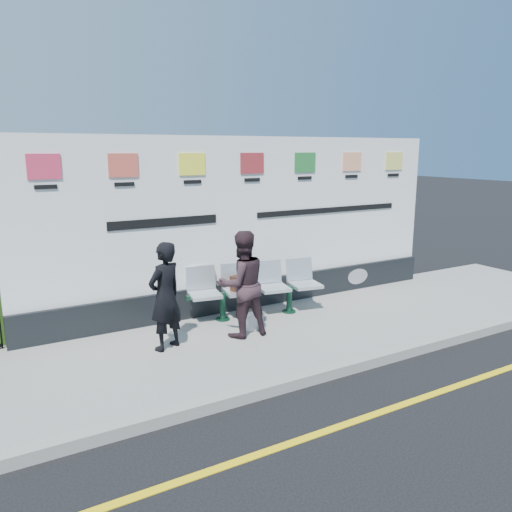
% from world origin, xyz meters
% --- Properties ---
extents(ground, '(80.00, 80.00, 0.00)m').
position_xyz_m(ground, '(0.00, 0.00, 0.00)').
color(ground, black).
extents(pavement, '(14.00, 3.00, 0.12)m').
position_xyz_m(pavement, '(0.00, 2.50, 0.06)').
color(pavement, gray).
rests_on(pavement, ground).
extents(kerb, '(14.00, 0.18, 0.14)m').
position_xyz_m(kerb, '(0.00, 1.00, 0.07)').
color(kerb, gray).
rests_on(kerb, ground).
extents(yellow_line, '(14.00, 0.10, 0.01)m').
position_xyz_m(yellow_line, '(0.00, 0.00, 0.00)').
color(yellow_line, yellow).
rests_on(yellow_line, ground).
extents(billboard, '(8.00, 0.30, 3.00)m').
position_xyz_m(billboard, '(0.50, 3.85, 1.42)').
color(billboard, black).
rests_on(billboard, pavement).
extents(bench, '(2.36, 0.99, 0.49)m').
position_xyz_m(bench, '(0.31, 3.28, 0.37)').
color(bench, silver).
rests_on(bench, pavement).
extents(woman_left, '(0.67, 0.57, 1.55)m').
position_xyz_m(woman_left, '(-1.51, 2.69, 0.89)').
color(woman_left, black).
rests_on(woman_left, pavement).
extents(woman_right, '(0.81, 0.64, 1.62)m').
position_xyz_m(woman_right, '(-0.33, 2.61, 0.93)').
color(woman_right, '#332127').
rests_on(woman_right, pavement).
extents(handbag_brown, '(0.34, 0.20, 0.25)m').
position_xyz_m(handbag_brown, '(0.01, 3.34, 0.73)').
color(handbag_brown, black).
rests_on(handbag_brown, bench).
extents(carrier_bag_white, '(0.27, 0.16, 0.27)m').
position_xyz_m(carrier_bag_white, '(-0.06, 2.74, 0.25)').
color(carrier_bag_white, white).
rests_on(carrier_bag_white, pavement).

